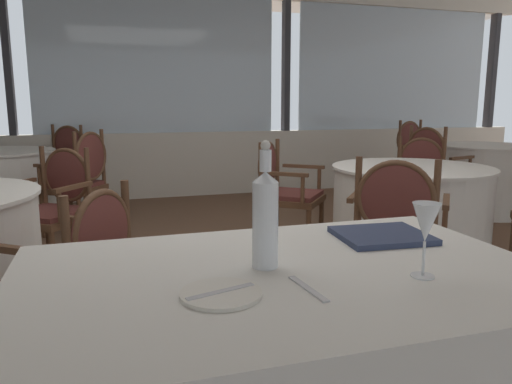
% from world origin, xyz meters
% --- Properties ---
extents(ground_plane, '(14.32, 14.32, 0.00)m').
position_xyz_m(ground_plane, '(0.00, 0.00, 0.00)').
color(ground_plane, brown).
extents(window_wall_far, '(11.01, 0.14, 2.84)m').
position_xyz_m(window_wall_far, '(0.00, 3.66, 1.13)').
color(window_wall_far, silver).
rests_on(window_wall_far, ground_plane).
extents(side_plate, '(0.20, 0.20, 0.01)m').
position_xyz_m(side_plate, '(-0.43, -1.71, 0.77)').
color(side_plate, silver).
rests_on(side_plate, foreground_table).
extents(butter_knife, '(0.18, 0.07, 0.00)m').
position_xyz_m(butter_knife, '(-0.43, -1.71, 0.78)').
color(butter_knife, silver).
rests_on(butter_knife, foreground_table).
extents(dinner_fork, '(0.04, 0.18, 0.00)m').
position_xyz_m(dinner_fork, '(-0.21, -1.74, 0.77)').
color(dinner_fork, silver).
rests_on(dinner_fork, foreground_table).
extents(water_bottle, '(0.07, 0.07, 0.36)m').
position_xyz_m(water_bottle, '(-0.26, -1.54, 0.92)').
color(water_bottle, white).
rests_on(water_bottle, foreground_table).
extents(wine_glass, '(0.08, 0.08, 0.20)m').
position_xyz_m(wine_glass, '(0.12, -1.74, 0.91)').
color(wine_glass, white).
rests_on(wine_glass, foreground_table).
extents(menu_book, '(0.32, 0.28, 0.02)m').
position_xyz_m(menu_book, '(0.22, -1.38, 0.78)').
color(menu_book, '#2D3856').
rests_on(menu_book, foreground_table).
extents(dining_chair_0_0, '(0.66, 0.64, 0.92)m').
position_xyz_m(dining_chair_0_0, '(-1.05, 0.89, 0.54)').
color(dining_chair_0_0, brown).
rests_on(dining_chair_0_0, ground_plane).
extents(dining_chair_0_3, '(0.64, 0.66, 0.88)m').
position_xyz_m(dining_chair_0_3, '(-0.83, -0.62, 0.52)').
color(dining_chair_0_3, brown).
rests_on(dining_chair_0_3, ground_plane).
extents(background_table_1, '(1.18, 1.18, 0.77)m').
position_xyz_m(background_table_1, '(1.48, 0.27, 0.38)').
color(background_table_1, silver).
rests_on(background_table_1, ground_plane).
extents(dining_chair_1_1, '(0.66, 0.65, 0.92)m').
position_xyz_m(dining_chair_1_1, '(2.12, 1.06, 0.53)').
color(dining_chair_1_1, brown).
rests_on(dining_chair_1_1, ground_plane).
extents(dining_chair_1_2, '(0.65, 0.66, 0.93)m').
position_xyz_m(dining_chair_1_2, '(0.69, 0.91, 0.55)').
color(dining_chair_1_2, brown).
rests_on(dining_chair_1_2, ground_plane).
extents(dining_chair_1_3, '(0.66, 0.65, 0.95)m').
position_xyz_m(dining_chair_1_3, '(0.84, -0.52, 0.56)').
color(dining_chair_1_3, brown).
rests_on(dining_chair_1_3, ground_plane).
extents(dining_chair_2_0, '(0.64, 0.66, 0.99)m').
position_xyz_m(dining_chair_2_0, '(-0.92, 1.96, 0.57)').
color(dining_chair_2_0, brown).
rests_on(dining_chair_2_0, ground_plane).
extents(dining_chair_2_1, '(0.66, 0.64, 0.98)m').
position_xyz_m(dining_chair_2_1, '(-1.19, 3.36, 0.57)').
color(dining_chair_2_1, brown).
rests_on(dining_chair_2_1, ground_plane).
extents(background_table_3, '(1.07, 1.07, 0.77)m').
position_xyz_m(background_table_3, '(3.41, 1.64, 0.38)').
color(background_table_3, silver).
rests_on(background_table_3, ground_plane).
extents(dining_chair_3_0, '(0.62, 0.57, 1.01)m').
position_xyz_m(dining_chair_3_0, '(3.13, 2.57, 0.59)').
color(dining_chair_3_0, brown).
rests_on(dining_chair_3_0, ground_plane).
extents(dining_chair_3_1, '(0.57, 0.62, 1.01)m').
position_xyz_m(dining_chair_3_1, '(2.48, 1.36, 0.59)').
color(dining_chair_3_1, brown).
rests_on(dining_chair_3_1, ground_plane).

